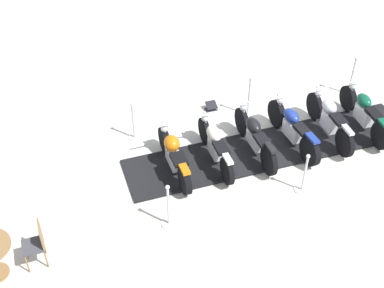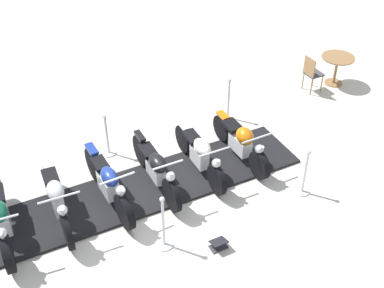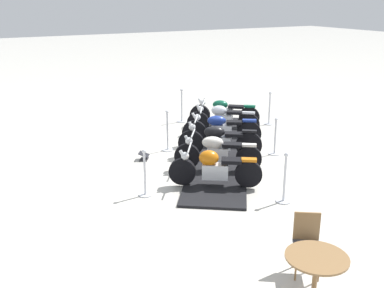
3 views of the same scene
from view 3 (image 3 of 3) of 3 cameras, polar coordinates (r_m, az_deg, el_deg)
The scene contains 17 objects.
ground_plane at distance 12.53m, azimuth 3.57°, elevation -1.02°, with size 80.00×80.00×0.00m, color beige.
display_platform at distance 12.52m, azimuth 3.57°, elevation -0.89°, with size 7.09×1.41×0.06m, color black.
motorcycle_forest at distance 14.73m, azimuth 3.99°, elevation 3.93°, with size 1.84×1.53×0.97m.
motorcycle_chrome at distance 13.77m, azimuth 3.79°, elevation 3.10°, with size 1.82×1.42×1.01m.
motorcycle_navy at distance 12.84m, azimuth 3.60°, elevation 1.83°, with size 1.97×1.30×1.01m.
motorcycle_black at distance 11.90m, azimuth 3.32°, elevation 0.56°, with size 1.87×1.35×0.99m.
motorcycle_cream at distance 10.98m, azimuth 3.06°, elevation -1.01°, with size 1.79×1.32×0.92m.
motorcycle_copper at distance 10.07m, azimuth 2.75°, elevation -2.97°, with size 1.80×1.27×0.89m.
stanchion_left_front at distance 15.33m, azimuth 9.65°, elevation 3.82°, with size 0.30×0.30×1.10m.
stanchion_left_rear at distance 9.62m, azimuth 11.49°, elevation -5.16°, with size 0.32×0.32×1.08m.
stanchion_right_front at distance 15.43m, azimuth -1.30°, elevation 4.08°, with size 0.35×0.35×1.14m.
stanchion_right_rear at distance 9.78m, azimuth -5.91°, elevation -4.49°, with size 0.30×0.30×1.04m.
stanchion_right_mid at distance 12.56m, azimuth -3.09°, elevation 0.81°, with size 0.33×0.33×1.15m.
stanchion_left_mid at distance 12.45m, azimuth 10.35°, elevation 0.15°, with size 0.33×0.33×1.02m.
info_placard at distance 11.97m, azimuth -6.04°, elevation -1.63°, with size 0.37×0.38×0.21m.
cafe_table at distance 6.58m, azimuth 15.25°, elevation -14.83°, with size 0.86×0.86×0.78m.
cafe_chair_near_table at distance 7.30m, azimuth 14.19°, elevation -11.58°, with size 0.56×0.56×0.97m.
Camera 3 is at (6.32, 10.00, 4.10)m, focal length 42.57 mm.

